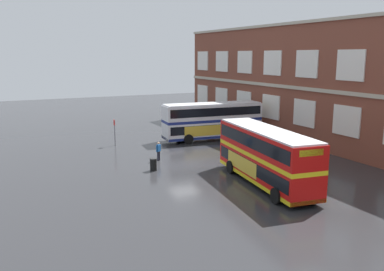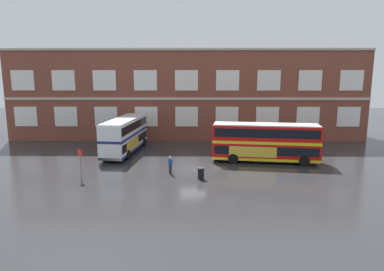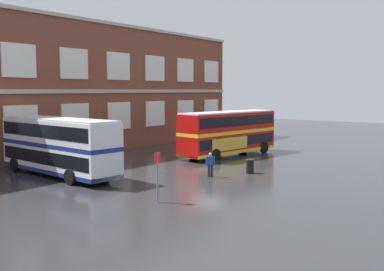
{
  "view_description": "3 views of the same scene",
  "coord_description": "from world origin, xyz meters",
  "px_view_note": "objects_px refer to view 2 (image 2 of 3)",
  "views": [
    {
      "loc": [
        31.07,
        -14.59,
        9.32
      ],
      "look_at": [
        -0.91,
        1.19,
        2.25
      ],
      "focal_mm": 38.36,
      "sensor_mm": 36.0,
      "label": 1
    },
    {
      "loc": [
        0.2,
        -31.6,
        9.11
      ],
      "look_at": [
        -0.1,
        3.86,
        2.65
      ],
      "focal_mm": 31.2,
      "sensor_mm": 36.0,
      "label": 2
    },
    {
      "loc": [
        -28.37,
        -19.1,
        6.02
      ],
      "look_at": [
        -0.24,
        1.36,
        2.58
      ],
      "focal_mm": 43.01,
      "sensor_mm": 36.0,
      "label": 3
    }
  ],
  "objects_px": {
    "double_decker_middle": "(265,142)",
    "bus_stand_flag": "(80,161)",
    "double_decker_near": "(125,134)",
    "station_litter_bin": "(201,173)",
    "waiting_passenger": "(170,164)"
  },
  "relations": [
    {
      "from": "double_decker_middle",
      "to": "bus_stand_flag",
      "type": "bearing_deg",
      "value": -160.32
    },
    {
      "from": "double_decker_near",
      "to": "bus_stand_flag",
      "type": "bearing_deg",
      "value": -99.58
    },
    {
      "from": "double_decker_middle",
      "to": "station_litter_bin",
      "type": "xyz_separation_m",
      "value": [
        -6.89,
        -6.05,
        -1.63
      ]
    },
    {
      "from": "bus_stand_flag",
      "to": "station_litter_bin",
      "type": "relative_size",
      "value": 2.62
    },
    {
      "from": "double_decker_middle",
      "to": "station_litter_bin",
      "type": "bearing_deg",
      "value": -138.71
    },
    {
      "from": "double_decker_near",
      "to": "station_litter_bin",
      "type": "xyz_separation_m",
      "value": [
        8.8,
        -10.37,
        -1.63
      ]
    },
    {
      "from": "double_decker_near",
      "to": "bus_stand_flag",
      "type": "distance_m",
      "value": 10.73
    },
    {
      "from": "double_decker_near",
      "to": "waiting_passenger",
      "type": "distance_m",
      "value": 10.7
    },
    {
      "from": "bus_stand_flag",
      "to": "station_litter_bin",
      "type": "distance_m",
      "value": 10.65
    },
    {
      "from": "waiting_passenger",
      "to": "bus_stand_flag",
      "type": "distance_m",
      "value": 7.99
    },
    {
      "from": "double_decker_near",
      "to": "double_decker_middle",
      "type": "bearing_deg",
      "value": -15.39
    },
    {
      "from": "double_decker_middle",
      "to": "station_litter_bin",
      "type": "relative_size",
      "value": 10.92
    },
    {
      "from": "double_decker_near",
      "to": "bus_stand_flag",
      "type": "height_order",
      "value": "double_decker_near"
    },
    {
      "from": "double_decker_middle",
      "to": "bus_stand_flag",
      "type": "distance_m",
      "value": 18.57
    },
    {
      "from": "double_decker_middle",
      "to": "bus_stand_flag",
      "type": "height_order",
      "value": "double_decker_middle"
    }
  ]
}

